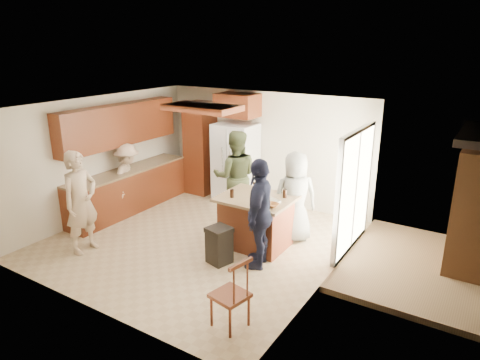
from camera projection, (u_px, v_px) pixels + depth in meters
The scene contains 13 objects.
room_shell at pixel (479, 216), 6.82m from camera, with size 8.00×5.20×5.00m.
person_front_left at pixel (81, 202), 7.32m from camera, with size 0.66×0.48×1.81m, color tan.
person_behind_left at pixel (235, 176), 8.60m from camera, with size 0.91×0.56×1.88m, color #3B4327.
person_behind_right at pixel (295, 197), 7.74m from camera, with size 0.82×0.53×1.68m, color gray.
person_side_right at pixel (260, 214), 6.82m from camera, with size 1.07×0.55×1.82m, color #1A1D34.
person_counter at pixel (128, 178), 9.09m from camera, with size 0.97×0.45×1.50m, color tan.
left_cabinetry at pixel (126, 168), 9.13m from camera, with size 0.64×3.00×2.30m.
back_wall_units at pixel (209, 138), 9.99m from camera, with size 1.80×0.60×2.45m.
refrigerator at pixel (236, 163), 9.68m from camera, with size 0.90×0.76×1.80m.
kitchen_island at pixel (256, 221), 7.62m from camera, with size 1.28×1.03×0.93m.
island_items at pixel (265, 199), 7.28m from camera, with size 0.96×0.76×0.15m.
trash_bin at pixel (219, 245), 7.07m from camera, with size 0.44×0.44×0.63m.
spindle_chair at pixel (231, 296), 5.42m from camera, with size 0.50×0.50×0.99m.
Camera 1 is at (4.48, -5.73, 3.53)m, focal length 32.00 mm.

